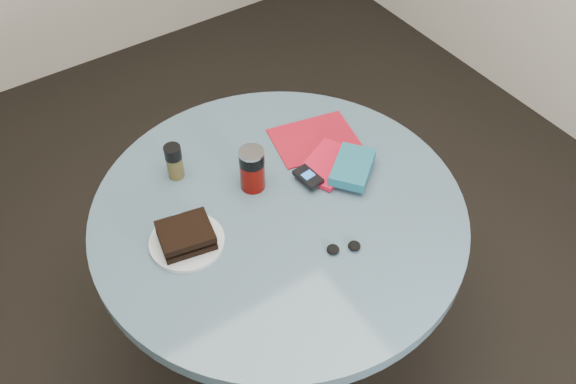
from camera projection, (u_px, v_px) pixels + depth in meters
ground at (281, 351)px, 2.25m from camera, size 4.00×4.00×0.00m
table at (279, 247)px, 1.82m from camera, size 1.00×1.00×0.75m
plate at (187, 242)px, 1.62m from camera, size 0.23×0.23×0.01m
sandwich at (186, 235)px, 1.59m from camera, size 0.15×0.13×0.05m
soda_can at (252, 169)px, 1.71m from camera, size 0.09×0.09×0.13m
pepper_grinder at (174, 161)px, 1.74m from camera, size 0.06×0.06×0.11m
magazine at (314, 139)px, 1.88m from camera, size 0.27×0.23×0.00m
red_book at (327, 164)px, 1.80m from camera, size 0.20×0.17×0.01m
novel at (353, 167)px, 1.76m from camera, size 0.18×0.17×0.03m
mp3_player at (308, 177)px, 1.74m from camera, size 0.05×0.09×0.01m
headphones at (344, 248)px, 1.60m from camera, size 0.09×0.06×0.02m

